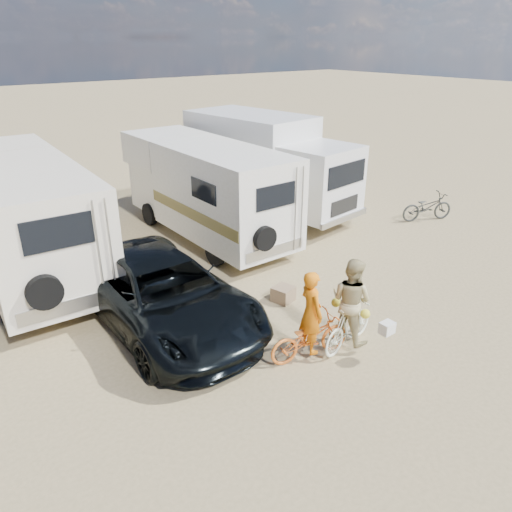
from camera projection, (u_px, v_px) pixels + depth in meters
ground at (345, 323)px, 11.34m from camera, size 140.00×140.00×0.00m
rv_main at (206, 191)px, 15.73m from camera, size 2.37×7.03×3.03m
rv_left at (27, 220)px, 13.14m from camera, size 3.01×7.82×3.13m
box_truck at (270, 166)px, 17.84m from camera, size 3.34×7.02×3.51m
dark_suv at (163, 293)px, 10.97m from camera, size 2.67×5.77×1.60m
bike_man at (310, 337)px, 9.96m from camera, size 1.87×0.96×0.93m
bike_woman at (349, 325)px, 10.30m from camera, size 1.75×0.78×1.02m
rider_man at (311, 320)px, 9.79m from camera, size 0.54×0.71×1.76m
rider_woman at (350, 308)px, 10.13m from camera, size 0.85×1.01×1.85m
bike_parked at (427, 207)px, 17.50m from camera, size 2.02×1.35×1.00m
cooler at (179, 277)px, 12.97m from camera, size 0.64×0.50×0.47m
crate at (283, 294)px, 12.22m from camera, size 0.57×0.57×0.38m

